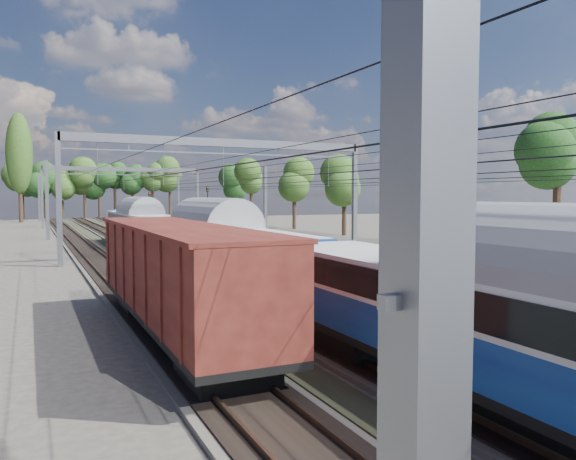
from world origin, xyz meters
name	(u,v)px	position (x,y,z in m)	size (l,w,h in m)	color
ground	(573,371)	(0.00, 0.00, 0.00)	(220.00, 220.00, 0.00)	#47423A
track_bed	(176,242)	(0.00, 45.00, 0.10)	(21.00, 130.00, 0.34)	#47423A
platform	(437,263)	(12.00, 20.00, 0.15)	(3.00, 70.00, 0.30)	gray
catenary	(162,181)	(0.33, 52.69, 6.40)	(25.65, 130.00, 9.00)	slate
tree_belt	(154,178)	(7.79, 93.92, 7.87)	(39.81, 100.50, 11.99)	black
poplar	(19,154)	(-14.50, 98.00, 11.89)	(4.40, 4.40, 19.04)	black
emu_train	(216,236)	(-4.50, 17.69, 2.65)	(3.08, 65.03, 4.50)	black
freight_boxcar	(177,273)	(-9.00, 7.78, 2.24)	(2.95, 14.22, 3.67)	black
worker	(139,227)	(-1.17, 59.22, 0.87)	(0.63, 0.42, 1.74)	black
signal_near	(150,208)	(-0.11, 57.57, 3.24)	(0.35, 0.32, 5.12)	black
signal_far	(208,202)	(9.78, 66.55, 3.79)	(0.39, 0.36, 5.99)	black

